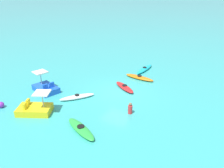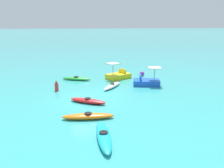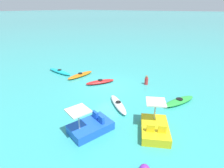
% 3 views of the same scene
% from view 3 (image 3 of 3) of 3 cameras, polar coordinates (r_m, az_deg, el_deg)
% --- Properties ---
extents(ground_plane, '(600.00, 600.00, 0.00)m').
position_cam_3_polar(ground_plane, '(16.26, -1.08, -0.84)').
color(ground_plane, '#38ADA8').
extents(kayak_green, '(1.96, 3.06, 0.37)m').
position_cam_3_polar(kayak_green, '(14.40, 20.53, -5.12)').
color(kayak_green, green).
rests_on(kayak_green, ground_plane).
extents(kayak_white, '(2.64, 2.32, 0.37)m').
position_cam_3_polar(kayak_white, '(13.10, 1.99, -6.43)').
color(kayak_white, white).
rests_on(kayak_white, ground_plane).
extents(kayak_red, '(2.11, 2.68, 0.37)m').
position_cam_3_polar(kayak_red, '(16.90, -3.76, 0.69)').
color(kayak_red, red).
rests_on(kayak_red, ground_plane).
extents(kayak_cyan, '(3.53, 0.92, 0.37)m').
position_cam_3_polar(kayak_cyan, '(20.41, -16.28, 3.83)').
color(kayak_cyan, '#19B7C6').
rests_on(kayak_cyan, ground_plane).
extents(kayak_orange, '(1.11, 3.16, 0.37)m').
position_cam_3_polar(kayak_orange, '(18.85, -10.03, 2.83)').
color(kayak_orange, orange).
rests_on(kayak_orange, ground_plane).
extents(pedal_boat_yellow, '(2.40, 2.82, 1.68)m').
position_cam_3_polar(pedal_boat_yellow, '(10.78, 13.43, -13.37)').
color(pedal_boat_yellow, yellow).
rests_on(pedal_boat_yellow, ground_plane).
extents(pedal_boat_blue, '(2.16, 2.74, 1.68)m').
position_cam_3_polar(pedal_boat_blue, '(10.70, -6.91, -13.17)').
color(pedal_boat_blue, blue).
rests_on(pedal_boat_blue, ground_plane).
extents(person_near_shore, '(0.45, 0.45, 0.88)m').
position_cam_3_polar(person_near_shore, '(16.88, 10.86, 1.10)').
color(person_near_shore, red).
rests_on(person_near_shore, ground_plane).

